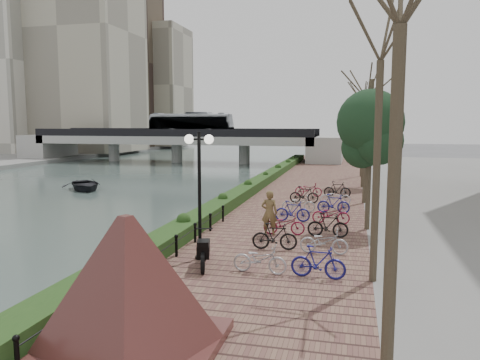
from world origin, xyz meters
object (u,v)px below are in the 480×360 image
(lamppost, at_px, (199,167))
(motorcycle, at_px, (204,249))
(granite_monument, at_px, (127,285))
(pedestrian, at_px, (269,213))
(boat, at_px, (85,184))

(lamppost, height_order, motorcycle, lamppost)
(granite_monument, height_order, pedestrian, granite_monument)
(pedestrian, bearing_deg, granite_monument, 81.84)
(motorcycle, distance_m, pedestrian, 4.96)
(granite_monument, relative_size, pedestrian, 2.74)
(granite_monument, bearing_deg, boat, 123.74)
(lamppost, relative_size, boat, 1.05)
(motorcycle, bearing_deg, lamppost, 100.29)
(granite_monument, distance_m, pedestrian, 10.74)
(lamppost, bearing_deg, granite_monument, -83.68)
(motorcycle, xyz_separation_m, boat, (-15.36, 17.61, -0.61))
(granite_monument, height_order, motorcycle, granite_monument)
(lamppost, distance_m, boat, 22.75)
(granite_monument, relative_size, boat, 1.24)
(lamppost, xyz_separation_m, motorcycle, (0.39, -0.80, -2.62))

